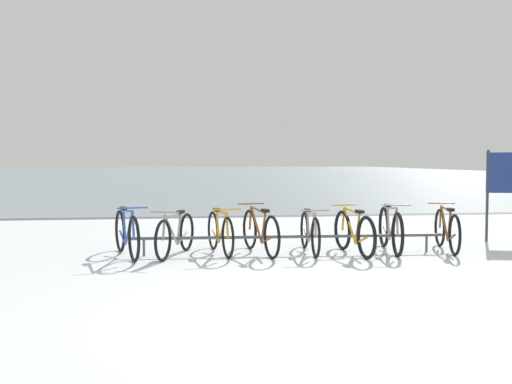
# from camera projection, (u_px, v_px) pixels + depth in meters

# --- Properties ---
(ground) EXTENTS (80.00, 132.00, 0.08)m
(ground) POSITION_uv_depth(u_px,v_px,m) (192.00, 175.00, 59.12)
(ground) COLOR silver
(bike_rack) EXTENTS (5.13, 0.23, 0.31)m
(bike_rack) POSITION_uv_depth(u_px,v_px,m) (288.00, 237.00, 9.48)
(bike_rack) COLOR #4C5156
(bike_rack) RESTS_ON ground
(bicycle_0) EXTENTS (0.62, 1.69, 0.82)m
(bicycle_0) POSITION_uv_depth(u_px,v_px,m) (127.00, 234.00, 9.18)
(bicycle_0) COLOR black
(bicycle_0) RESTS_ON ground
(bicycle_1) EXTENTS (0.69, 1.61, 0.75)m
(bicycle_1) POSITION_uv_depth(u_px,v_px,m) (175.00, 235.00, 9.28)
(bicycle_1) COLOR black
(bicycle_1) RESTS_ON ground
(bicycle_2) EXTENTS (0.47, 1.60, 0.77)m
(bicycle_2) POSITION_uv_depth(u_px,v_px,m) (220.00, 232.00, 9.48)
(bicycle_2) COLOR black
(bicycle_2) RESTS_ON ground
(bicycle_3) EXTENTS (0.51, 1.73, 0.79)m
(bicycle_3) POSITION_uv_depth(u_px,v_px,m) (260.00, 232.00, 9.49)
(bicycle_3) COLOR black
(bicycle_3) RESTS_ON ground
(bicycle_4) EXTENTS (0.46, 1.64, 0.75)m
(bicycle_4) POSITION_uv_depth(u_px,v_px,m) (310.00, 232.00, 9.59)
(bicycle_4) COLOR black
(bicycle_4) RESTS_ON ground
(bicycle_5) EXTENTS (0.46, 1.64, 0.78)m
(bicycle_5) POSITION_uv_depth(u_px,v_px,m) (354.00, 233.00, 9.43)
(bicycle_5) COLOR black
(bicycle_5) RESTS_ON ground
(bicycle_6) EXTENTS (0.46, 1.75, 0.82)m
(bicycle_6) POSITION_uv_depth(u_px,v_px,m) (390.00, 230.00, 9.70)
(bicycle_6) COLOR black
(bicycle_6) RESTS_ON ground
(bicycle_7) EXTENTS (0.51, 1.64, 0.78)m
(bicycle_7) POSITION_uv_depth(u_px,v_px,m) (447.00, 230.00, 9.79)
(bicycle_7) COLOR black
(bicycle_7) RESTS_ON ground
(info_sign) EXTENTS (0.54, 0.19, 1.71)m
(info_sign) POSITION_uv_depth(u_px,v_px,m) (502.00, 181.00, 10.85)
(info_sign) COLOR #33383D
(info_sign) RESTS_ON ground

